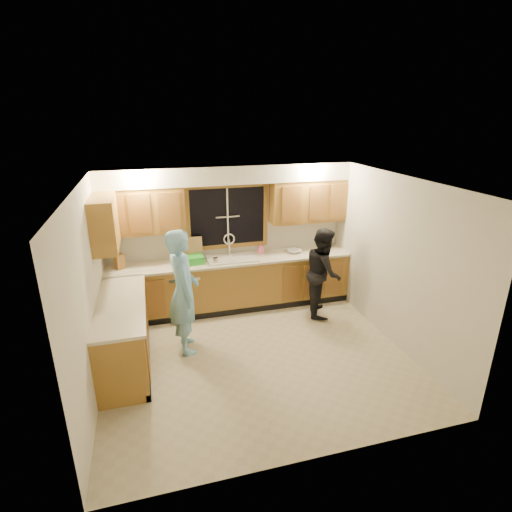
{
  "coord_description": "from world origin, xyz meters",
  "views": [
    {
      "loc": [
        -1.32,
        -4.74,
        3.31
      ],
      "look_at": [
        0.17,
        0.65,
        1.29
      ],
      "focal_mm": 28.0,
      "sensor_mm": 36.0,
      "label": 1
    }
  ],
  "objects_px": {
    "knife_block": "(120,262)",
    "bowl": "(294,251)",
    "stove": "(122,357)",
    "woman": "(323,272)",
    "dishwasher": "(184,292)",
    "sink": "(232,262)",
    "man": "(183,292)",
    "soap_bottle": "(261,248)",
    "dish_crate": "(195,259)"
  },
  "relations": [
    {
      "from": "knife_block",
      "to": "bowl",
      "type": "relative_size",
      "value": 1.03
    },
    {
      "from": "stove",
      "to": "woman",
      "type": "distance_m",
      "value": 3.47
    },
    {
      "from": "dishwasher",
      "to": "sink",
      "type": "bearing_deg",
      "value": 0.99
    },
    {
      "from": "man",
      "to": "woman",
      "type": "height_order",
      "value": "man"
    },
    {
      "from": "dishwasher",
      "to": "knife_block",
      "type": "relative_size",
      "value": 3.33
    },
    {
      "from": "man",
      "to": "soap_bottle",
      "type": "bearing_deg",
      "value": -52.42
    },
    {
      "from": "sink",
      "to": "knife_block",
      "type": "relative_size",
      "value": 3.49
    },
    {
      "from": "knife_block",
      "to": "bowl",
      "type": "bearing_deg",
      "value": -33.61
    },
    {
      "from": "man",
      "to": "dish_crate",
      "type": "bearing_deg",
      "value": -18.22
    },
    {
      "from": "stove",
      "to": "woman",
      "type": "bearing_deg",
      "value": 20.28
    },
    {
      "from": "bowl",
      "to": "dishwasher",
      "type": "bearing_deg",
      "value": -179.27
    },
    {
      "from": "woman",
      "to": "dish_crate",
      "type": "xyz_separation_m",
      "value": [
        -2.08,
        0.59,
        0.22
      ]
    },
    {
      "from": "man",
      "to": "knife_block",
      "type": "bearing_deg",
      "value": 35.03
    },
    {
      "from": "man",
      "to": "soap_bottle",
      "type": "height_order",
      "value": "man"
    },
    {
      "from": "soap_bottle",
      "to": "knife_block",
      "type": "bearing_deg",
      "value": -177.24
    },
    {
      "from": "knife_block",
      "to": "dishwasher",
      "type": "bearing_deg",
      "value": -35.97
    },
    {
      "from": "woman",
      "to": "sink",
      "type": "bearing_deg",
      "value": 84.82
    },
    {
      "from": "dishwasher",
      "to": "bowl",
      "type": "bearing_deg",
      "value": 0.73
    },
    {
      "from": "stove",
      "to": "soap_bottle",
      "type": "xyz_separation_m",
      "value": [
        2.36,
        1.97,
        0.56
      ]
    },
    {
      "from": "stove",
      "to": "dish_crate",
      "type": "height_order",
      "value": "dish_crate"
    },
    {
      "from": "woman",
      "to": "soap_bottle",
      "type": "distance_m",
      "value": 1.2
    },
    {
      "from": "dishwasher",
      "to": "stove",
      "type": "xyz_separation_m",
      "value": [
        -0.95,
        -1.81,
        0.04
      ]
    },
    {
      "from": "woman",
      "to": "soap_bottle",
      "type": "xyz_separation_m",
      "value": [
        -0.88,
        0.78,
        0.25
      ]
    },
    {
      "from": "sink",
      "to": "bowl",
      "type": "bearing_deg",
      "value": 0.55
    },
    {
      "from": "dishwasher",
      "to": "dish_crate",
      "type": "distance_m",
      "value": 0.61
    },
    {
      "from": "dishwasher",
      "to": "knife_block",
      "type": "distance_m",
      "value": 1.17
    },
    {
      "from": "woman",
      "to": "knife_block",
      "type": "bearing_deg",
      "value": 96.99
    },
    {
      "from": "stove",
      "to": "bowl",
      "type": "height_order",
      "value": "bowl"
    },
    {
      "from": "dish_crate",
      "to": "dishwasher",
      "type": "bearing_deg",
      "value": 173.59
    },
    {
      "from": "sink",
      "to": "dish_crate",
      "type": "relative_size",
      "value": 3.04
    },
    {
      "from": "sink",
      "to": "bowl",
      "type": "distance_m",
      "value": 1.15
    },
    {
      "from": "stove",
      "to": "dishwasher",
      "type": "bearing_deg",
      "value": 62.31
    },
    {
      "from": "sink",
      "to": "dish_crate",
      "type": "height_order",
      "value": "sink"
    },
    {
      "from": "stove",
      "to": "knife_block",
      "type": "distance_m",
      "value": 1.95
    },
    {
      "from": "dishwasher",
      "to": "dish_crate",
      "type": "height_order",
      "value": "dish_crate"
    },
    {
      "from": "dishwasher",
      "to": "soap_bottle",
      "type": "height_order",
      "value": "soap_bottle"
    },
    {
      "from": "man",
      "to": "bowl",
      "type": "relative_size",
      "value": 7.65
    },
    {
      "from": "man",
      "to": "dish_crate",
      "type": "relative_size",
      "value": 6.49
    },
    {
      "from": "woman",
      "to": "knife_block",
      "type": "xyz_separation_m",
      "value": [
        -3.28,
        0.66,
        0.28
      ]
    },
    {
      "from": "sink",
      "to": "stove",
      "type": "bearing_deg",
      "value": -134.61
    },
    {
      "from": "sink",
      "to": "dishwasher",
      "type": "height_order",
      "value": "sink"
    },
    {
      "from": "dishwasher",
      "to": "man",
      "type": "relative_size",
      "value": 0.45
    },
    {
      "from": "soap_bottle",
      "to": "bowl",
      "type": "relative_size",
      "value": 0.77
    },
    {
      "from": "sink",
      "to": "stove",
      "type": "height_order",
      "value": "sink"
    },
    {
      "from": "man",
      "to": "woman",
      "type": "bearing_deg",
      "value": -80.89
    },
    {
      "from": "dishwasher",
      "to": "stove",
      "type": "relative_size",
      "value": 0.91
    },
    {
      "from": "stove",
      "to": "knife_block",
      "type": "xyz_separation_m",
      "value": [
        -0.04,
        1.86,
        0.59
      ]
    },
    {
      "from": "woman",
      "to": "bowl",
      "type": "relative_size",
      "value": 6.37
    },
    {
      "from": "soap_bottle",
      "to": "bowl",
      "type": "xyz_separation_m",
      "value": [
        0.59,
        -0.14,
        -0.06
      ]
    },
    {
      "from": "stove",
      "to": "bowl",
      "type": "xyz_separation_m",
      "value": [
        2.95,
        1.84,
        0.5
      ]
    }
  ]
}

